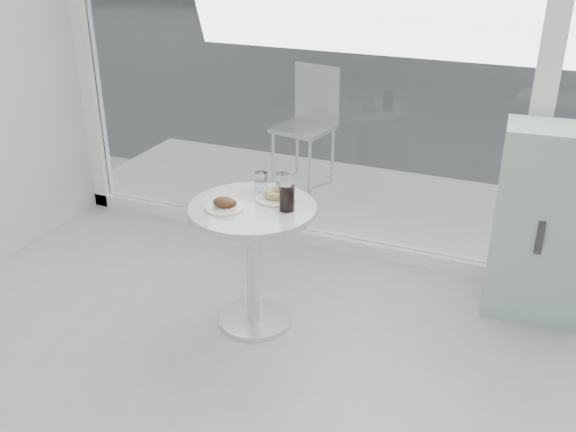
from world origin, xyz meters
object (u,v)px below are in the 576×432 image
at_px(water_tumbler_b, 282,185).
at_px(mint_cabinet, 542,224).
at_px(plate_donut, 276,196).
at_px(cola_glass, 287,197).
at_px(patio_chair, 309,118).
at_px(main_table, 253,241).
at_px(water_tumbler_a, 261,184).
at_px(plate_fritter, 225,205).

bearing_deg(water_tumbler_b, mint_cabinet, 21.30).
xyz_separation_m(plate_donut, cola_glass, (0.12, -0.11, 0.06)).
distance_m(mint_cabinet, cola_glass, 1.53).
height_order(patio_chair, cola_glass, patio_chair).
bearing_deg(plate_donut, water_tumbler_b, 87.50).
xyz_separation_m(main_table, water_tumbler_b, (0.09, 0.22, 0.28)).
bearing_deg(water_tumbler_a, water_tumbler_b, 11.71).
bearing_deg(water_tumbler_b, plate_fritter, -123.59).
height_order(mint_cabinet, patio_chair, mint_cabinet).
bearing_deg(plate_fritter, patio_chair, 99.18).
height_order(plate_donut, water_tumbler_b, water_tumbler_b).
height_order(patio_chair, water_tumbler_a, patio_chair).
bearing_deg(cola_glass, water_tumbler_b, 119.44).
distance_m(mint_cabinet, patio_chair, 2.41).
distance_m(patio_chair, plate_fritter, 2.26).
relative_size(main_table, water_tumbler_a, 6.25).
height_order(main_table, water_tumbler_b, water_tumbler_b).
distance_m(plate_donut, water_tumbler_b, 0.09).
xyz_separation_m(plate_donut, water_tumbler_b, (0.00, 0.08, 0.04)).
height_order(plate_fritter, water_tumbler_b, water_tumbler_b).
distance_m(mint_cabinet, plate_fritter, 1.86).
height_order(plate_fritter, cola_glass, cola_glass).
bearing_deg(plate_donut, main_table, -120.89).
relative_size(plate_fritter, plate_donut, 0.88).
relative_size(plate_fritter, cola_glass, 1.31).
bearing_deg(plate_fritter, water_tumbler_b, 56.41).
bearing_deg(main_table, plate_fritter, -142.94).
bearing_deg(water_tumbler_a, cola_glass, -36.14).
xyz_separation_m(patio_chair, water_tumbler_b, (0.57, -1.91, 0.19)).
bearing_deg(plate_fritter, water_tumbler_a, 73.51).
height_order(mint_cabinet, water_tumbler_b, mint_cabinet).
bearing_deg(water_tumbler_a, plate_fritter, -106.49).
height_order(plate_fritter, plate_donut, plate_fritter).
height_order(plate_donut, water_tumbler_a, water_tumbler_a).
bearing_deg(plate_donut, patio_chair, 105.85).
distance_m(plate_fritter, water_tumbler_b, 0.38).
relative_size(main_table, cola_glass, 4.76).
bearing_deg(cola_glass, plate_fritter, -159.78).
bearing_deg(water_tumbler_b, plate_donut, -92.50).
bearing_deg(main_table, patio_chair, 102.74).
bearing_deg(water_tumbler_b, patio_chair, 106.61).
bearing_deg(mint_cabinet, water_tumbler_b, -162.34).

